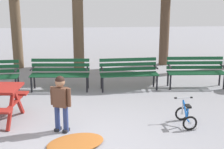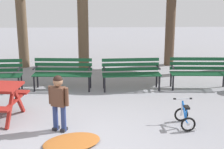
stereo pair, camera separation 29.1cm
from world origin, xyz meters
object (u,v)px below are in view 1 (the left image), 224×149
object	(u,v)px
park_bench_left	(60,72)
child_standing	(61,99)
park_bench_right	(129,71)
park_bench_far_right	(195,69)
kids_bicycle	(186,116)

from	to	relation	value
park_bench_left	child_standing	bearing A→B (deg)	-85.22
park_bench_right	park_bench_far_right	world-z (taller)	same
park_bench_right	park_bench_far_right	distance (m)	1.91
park_bench_far_right	kids_bicycle	size ratio (longest dim) A/B	2.85
park_bench_left	park_bench_right	world-z (taller)	same
park_bench_far_right	child_standing	world-z (taller)	child_standing
child_standing	kids_bicycle	world-z (taller)	child_standing
park_bench_left	child_standing	world-z (taller)	child_standing
kids_bicycle	child_standing	bearing A→B (deg)	-177.42
park_bench_left	park_bench_far_right	xyz separation A→B (m)	(3.80, -0.02, 0.00)
child_standing	park_bench_far_right	bearing A→B (deg)	37.70
park_bench_right	child_standing	bearing A→B (deg)	-121.42
child_standing	kids_bicycle	size ratio (longest dim) A/B	2.00
park_bench_right	child_standing	distance (m)	3.18
park_bench_far_right	child_standing	bearing A→B (deg)	-142.30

